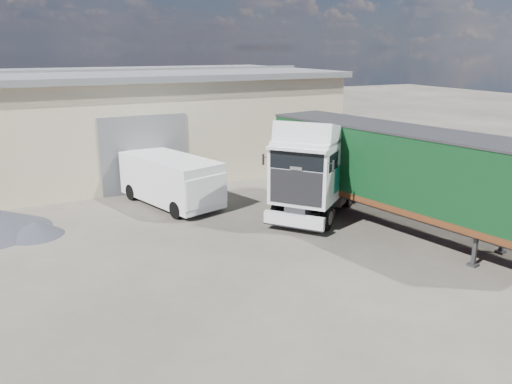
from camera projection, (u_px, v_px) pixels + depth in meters
name	position (u px, v px, depth m)	size (l,w,h in m)	color
ground	(291.00, 264.00, 15.65)	(120.00, 120.00, 0.00)	black
warehouse	(39.00, 124.00, 26.13)	(30.60, 12.60, 5.42)	#BCB091
brick_boundary_wall	(428.00, 155.00, 25.35)	(0.35, 26.00, 2.50)	brown
tractor_unit	(312.00, 177.00, 19.42)	(5.93, 5.44, 3.99)	black
box_trailer	(398.00, 168.00, 18.16)	(4.58, 11.62, 3.78)	#2D2D30
panel_van	(174.00, 181.00, 21.17)	(3.43, 5.44, 2.07)	black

